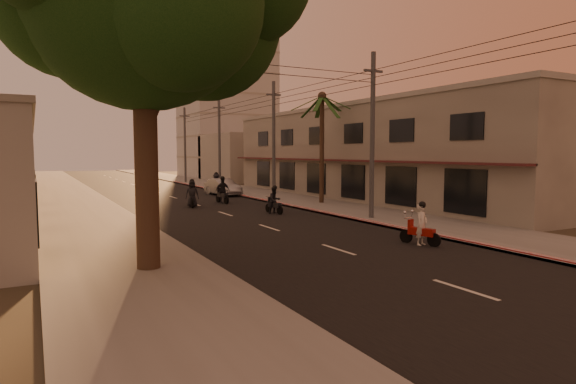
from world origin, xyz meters
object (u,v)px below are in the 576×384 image
object	(u,v)px
scooter_mid_a	(275,201)
scooter_far_b	(216,184)
scooter_far_a	(192,194)
parked_car	(223,187)
palm_tree	(322,102)
scooter_red	(421,226)
scooter_mid_b	(223,191)

from	to	relation	value
scooter_mid_a	scooter_far_b	bearing A→B (deg)	76.15
scooter_far_a	scooter_mid_a	bearing A→B (deg)	-44.08
scooter_far_a	parked_car	bearing A→B (deg)	71.26
scooter_mid_a	scooter_far_b	world-z (taller)	scooter_far_b
palm_tree	parked_car	xyz separation A→B (m)	(-3.79, 9.79, -6.42)
scooter_red	scooter_far_a	bearing A→B (deg)	86.79
palm_tree	scooter_far_b	distance (m)	13.56
palm_tree	scooter_far_a	distance (m)	10.99
scooter_mid_b	scooter_far_b	world-z (taller)	scooter_mid_b
scooter_mid_b	parked_car	bearing A→B (deg)	65.11
scooter_mid_b	scooter_far_a	size ratio (longest dim) A/B	1.05
scooter_far_a	scooter_far_b	distance (m)	10.29
scooter_red	scooter_mid_a	xyz separation A→B (m)	(-0.74, 11.53, 0.00)
palm_tree	scooter_far_a	world-z (taller)	palm_tree
scooter_red	scooter_mid_b	world-z (taller)	scooter_mid_b
palm_tree	scooter_mid_b	bearing A→B (deg)	148.15
scooter_red	palm_tree	bearing A→B (deg)	56.00
scooter_mid_b	parked_car	size ratio (longest dim) A/B	0.44
scooter_red	scooter_far_b	bearing A→B (deg)	71.55
scooter_mid_a	scooter_mid_b	bearing A→B (deg)	87.98
scooter_red	parked_car	distance (m)	24.56
palm_tree	scooter_mid_a	xyz separation A→B (m)	(-5.32, -3.22, -6.37)
scooter_mid_b	scooter_far_b	size ratio (longest dim) A/B	1.02
scooter_mid_b	scooter_far_a	world-z (taller)	scooter_mid_b
scooter_far_a	parked_car	world-z (taller)	scooter_far_a
palm_tree	scooter_red	distance (m)	16.71
scooter_red	scooter_mid_a	bearing A→B (deg)	76.92
scooter_red	scooter_mid_b	xyz separation A→B (m)	(-1.46, 18.51, 0.10)
scooter_far_b	parked_car	distance (m)	1.63
parked_car	scooter_far_a	bearing A→B (deg)	-130.05
scooter_far_b	parked_car	size ratio (longest dim) A/B	0.43
scooter_far_a	scooter_far_b	xyz separation A→B (m)	(4.90, 9.05, 0.02)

